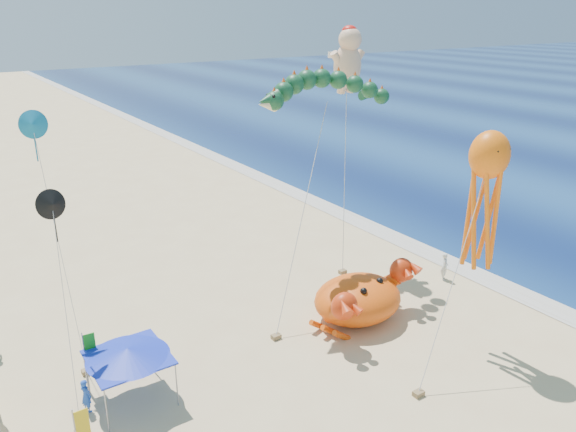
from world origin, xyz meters
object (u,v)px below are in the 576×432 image
(dragon_kite, at_px, (325,95))
(octopus_kite, at_px, (485,190))
(canopy_blue, at_px, (128,353))
(cherub_kite, at_px, (348,58))
(crab_inflatable, at_px, (359,298))

(dragon_kite, distance_m, octopus_kite, 10.60)
(dragon_kite, height_order, canopy_blue, dragon_kite)
(cherub_kite, height_order, octopus_kite, cherub_kite)
(cherub_kite, height_order, canopy_blue, cherub_kite)
(dragon_kite, bearing_deg, octopus_kite, -75.97)
(cherub_kite, bearing_deg, crab_inflatable, -122.97)
(crab_inflatable, relative_size, octopus_kite, 0.62)
(crab_inflatable, height_order, dragon_kite, dragon_kite)
(cherub_kite, relative_size, octopus_kite, 1.38)
(crab_inflatable, xyz_separation_m, octopus_kite, (3.31, -4.96, 7.14))
(octopus_kite, height_order, canopy_blue, octopus_kite)
(cherub_kite, bearing_deg, octopus_kite, -97.90)
(cherub_kite, distance_m, octopus_kite, 13.94)
(canopy_blue, bearing_deg, cherub_kite, 22.43)
(crab_inflatable, bearing_deg, cherub_kite, 57.03)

